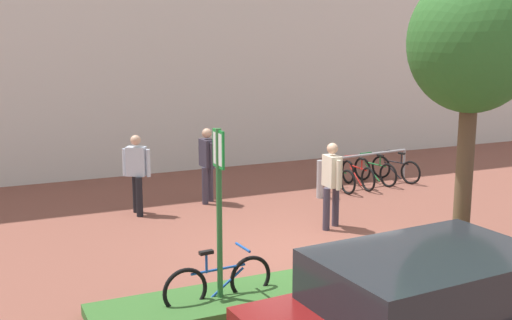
% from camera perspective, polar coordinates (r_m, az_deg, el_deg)
% --- Properties ---
extents(ground_plane, '(60.00, 60.00, 0.00)m').
position_cam_1_polar(ground_plane, '(11.53, 4.27, -8.15)').
color(ground_plane, brown).
extents(planter_strip, '(7.00, 1.10, 0.16)m').
position_cam_1_polar(planter_strip, '(9.97, 5.91, -10.87)').
color(planter_strip, '#336028').
rests_on(planter_strip, ground).
extents(tree_sidewalk, '(2.05, 2.05, 4.82)m').
position_cam_1_polar(tree_sidewalk, '(10.79, 18.70, 9.67)').
color(tree_sidewalk, brown).
rests_on(tree_sidewalk, ground).
extents(parking_sign_post, '(0.08, 0.36, 2.56)m').
position_cam_1_polar(parking_sign_post, '(8.79, -3.30, -2.95)').
color(parking_sign_post, '#2D7238').
rests_on(parking_sign_post, ground).
extents(bike_at_sign, '(1.68, 0.42, 0.86)m').
position_cam_1_polar(bike_at_sign, '(9.24, -3.33, -10.84)').
color(bike_at_sign, black).
rests_on(bike_at_sign, ground).
extents(bike_rack_cluster, '(2.64, 1.76, 0.83)m').
position_cam_1_polar(bike_rack_cluster, '(16.53, 9.81, -1.07)').
color(bike_rack_cluster, '#99999E').
rests_on(bike_rack_cluster, ground).
extents(bollard_steel, '(0.16, 0.16, 0.90)m').
position_cam_1_polar(bollard_steel, '(15.12, 5.71, -1.71)').
color(bollard_steel, '#ADADB2').
rests_on(bollard_steel, ground).
extents(person_shirt_white, '(0.45, 0.61, 1.72)m').
position_cam_1_polar(person_shirt_white, '(12.70, 6.75, -1.76)').
color(person_shirt_white, '#383342').
rests_on(person_shirt_white, ground).
extents(person_suited_navy, '(0.34, 0.61, 1.72)m').
position_cam_1_polar(person_suited_navy, '(14.55, -4.35, -0.05)').
color(person_suited_navy, '#383342').
rests_on(person_suited_navy, ground).
extents(person_casual_tan, '(0.53, 0.49, 1.72)m').
position_cam_1_polar(person_casual_tan, '(13.80, -10.57, -0.83)').
color(person_casual_tan, black).
rests_on(person_casual_tan, ground).
extents(car_maroon_wagon, '(4.41, 2.25, 1.54)m').
position_cam_1_polar(car_maroon_wagon, '(7.46, 15.70, -13.45)').
color(car_maroon_wagon, maroon).
rests_on(car_maroon_wagon, ground).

